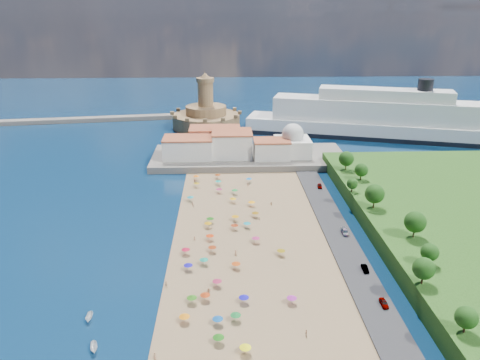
{
  "coord_description": "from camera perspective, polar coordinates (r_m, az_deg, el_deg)",
  "views": [
    {
      "loc": [
        -2.03,
        -136.44,
        67.94
      ],
      "look_at": [
        4.0,
        25.0,
        8.0
      ],
      "focal_mm": 35.0,
      "sensor_mm": 36.0,
      "label": 1
    }
  ],
  "objects": [
    {
      "name": "moored_boats",
      "position": [
        112.95,
        -17.63,
        -17.29
      ],
      "size": [
        5.6,
        14.26,
        1.45
      ],
      "color": "white",
      "rests_on": "ground"
    },
    {
      "name": "terrace",
      "position": [
        220.06,
        1.1,
        2.78
      ],
      "size": [
        90.0,
        36.0,
        3.0
      ],
      "primitive_type": "cube",
      "color": "#59544C",
      "rests_on": "ground"
    },
    {
      "name": "breakwater",
      "position": [
        316.03,
        -22.22,
        6.67
      ],
      "size": [
        199.03,
        34.77,
        2.6
      ],
      "primitive_type": "cube",
      "rotation": [
        0.0,
        0.0,
        0.14
      ],
      "color": "#59544C",
      "rests_on": "ground"
    },
    {
      "name": "beachgoers",
      "position": [
        149.13,
        -1.97,
        -6.27
      ],
      "size": [
        33.49,
        102.29,
        1.9
      ],
      "color": "tan",
      "rests_on": "beach"
    },
    {
      "name": "domed_building",
      "position": [
        218.02,
        6.41,
        4.54
      ],
      "size": [
        16.0,
        16.0,
        15.0
      ],
      "color": "silver",
      "rests_on": "terrace"
    },
    {
      "name": "fortress",
      "position": [
        281.37,
        -4.16,
        7.73
      ],
      "size": [
        40.0,
        40.0,
        32.4
      ],
      "color": "#A48252",
      "rests_on": "ground"
    },
    {
      "name": "jetty",
      "position": [
        253.58,
        -4.33,
        5.04
      ],
      "size": [
        18.0,
        70.0,
        2.4
      ],
      "primitive_type": "cube",
      "color": "#59544C",
      "rests_on": "ground"
    },
    {
      "name": "parked_cars",
      "position": [
        149.97,
        12.87,
        -6.55
      ],
      "size": [
        2.12,
        82.14,
        1.41
      ],
      "color": "gray",
      "rests_on": "promenade"
    },
    {
      "name": "hillside_trees",
      "position": [
        152.7,
        17.24,
        -2.77
      ],
      "size": [
        13.51,
        106.19,
        8.12
      ],
      "color": "#382314",
      "rests_on": "hillside"
    },
    {
      "name": "cruise_ship",
      "position": [
        269.49,
        16.98,
        6.99
      ],
      "size": [
        149.93,
        63.07,
        32.71
      ],
      "color": "black",
      "rests_on": "ground"
    },
    {
      "name": "ground",
      "position": [
        152.43,
        -1.16,
        -6.12
      ],
      "size": [
        700.0,
        700.0,
        0.0
      ],
      "primitive_type": "plane",
      "color": "#071938",
      "rests_on": "ground"
    },
    {
      "name": "waterfront_buildings",
      "position": [
        218.5,
        -2.33,
        4.38
      ],
      "size": [
        57.0,
        29.0,
        11.0
      ],
      "color": "silver",
      "rests_on": "terrace"
    },
    {
      "name": "beach_parasols",
      "position": [
        142.73,
        -1.97,
        -7.11
      ],
      "size": [
        31.27,
        116.5,
        2.2
      ],
      "color": "gray",
      "rests_on": "beach"
    }
  ]
}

